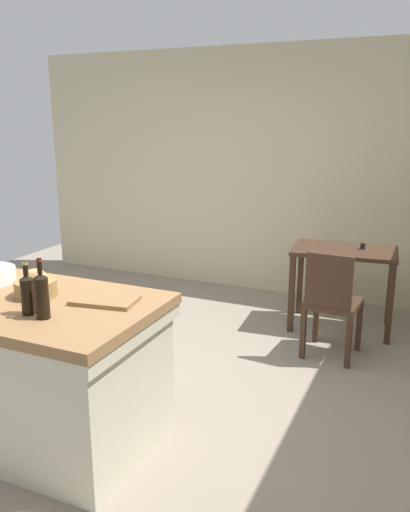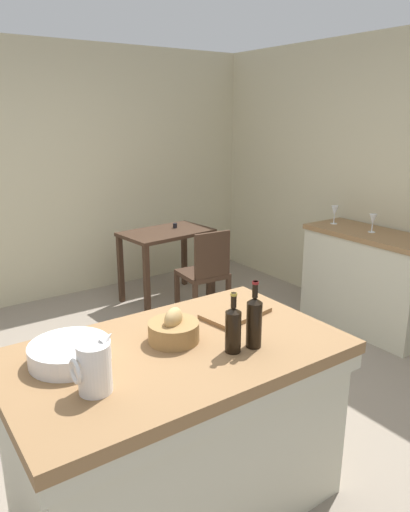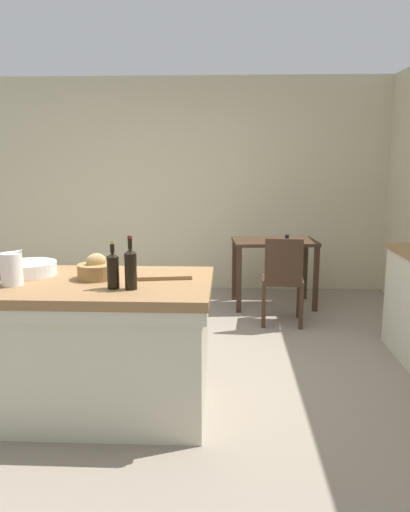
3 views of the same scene
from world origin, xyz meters
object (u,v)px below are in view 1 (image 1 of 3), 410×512
at_px(writing_desk, 344,262).
at_px(wine_bottle_dark, 42,294).
at_px(wooden_chair, 331,301).
at_px(bread_basket, 36,287).
at_px(wine_bottle_amber, 28,293).
at_px(island_table, 31,363).
at_px(cutting_board, 105,300).

distance_m(writing_desk, wine_bottle_dark, 2.89).
bearing_deg(wooden_chair, bread_basket, -128.66).
bearing_deg(wine_bottle_amber, wooden_chair, 58.23).
bearing_deg(island_table, bread_basket, 65.61).
relative_size(wooden_chair, bread_basket, 3.68).
distance_m(writing_desk, cutting_board, 2.52).
bearing_deg(cutting_board, wine_bottle_amber, -129.93).
bearing_deg(wine_bottle_dark, island_table, 147.37).
height_order(writing_desk, wine_bottle_dark, wine_bottle_dark).
bearing_deg(wine_bottle_amber, cutting_board, 50.07).
bearing_deg(island_table, wine_bottle_amber, -42.72).
distance_m(writing_desk, bread_basket, 2.77).
height_order(island_table, bread_basket, bread_basket).
relative_size(writing_desk, bread_basket, 3.94).
distance_m(island_table, wine_bottle_dark, 0.64).
distance_m(island_table, writing_desk, 2.83).
height_order(writing_desk, bread_basket, bread_basket).
xyz_separation_m(island_table, wine_bottle_amber, (0.19, -0.18, 0.52)).
xyz_separation_m(writing_desk, wine_bottle_dark, (-1.08, -2.66, 0.38)).
bearing_deg(writing_desk, island_table, -119.37).
relative_size(wine_bottle_dark, wine_bottle_amber, 1.13).
relative_size(cutting_board, wine_bottle_dark, 1.12).
distance_m(bread_basket, wine_bottle_dark, 0.38).
bearing_deg(bread_basket, island_table, -114.39).
bearing_deg(cutting_board, wooden_chair, 59.96).
bearing_deg(wine_bottle_dark, bread_basket, 136.90).
bearing_deg(bread_basket, writing_desk, 60.51).
relative_size(writing_desk, cutting_board, 2.67).
bearing_deg(cutting_board, island_table, -163.58).
bearing_deg(cutting_board, wine_bottle_dark, -114.98).
distance_m(writing_desk, wine_bottle_amber, 2.92).
bearing_deg(wooden_chair, wine_bottle_dark, -119.25).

